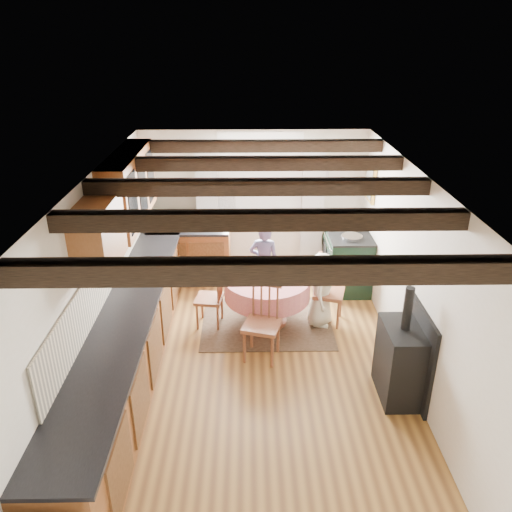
{
  "coord_description": "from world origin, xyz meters",
  "views": [
    {
      "loc": [
        -0.1,
        -5.1,
        3.83
      ],
      "look_at": [
        0.0,
        0.8,
        1.15
      ],
      "focal_mm": 35.38,
      "sensor_mm": 36.0,
      "label": 1
    }
  ],
  "objects_px": {
    "cup": "(271,271)",
    "chair_near": "(262,323)",
    "child_right": "(321,290)",
    "chair_left": "(209,296)",
    "cast_iron_stove": "(403,343)",
    "child_far": "(264,263)",
    "chair_right": "(329,290)",
    "dining_table": "(267,301)",
    "aga_range": "(347,259)"
  },
  "relations": [
    {
      "from": "cup",
      "to": "chair_near",
      "type": "bearing_deg",
      "value": -99.16
    },
    {
      "from": "child_right",
      "to": "chair_left",
      "type": "bearing_deg",
      "value": 104.3
    },
    {
      "from": "cast_iron_stove",
      "to": "child_far",
      "type": "distance_m",
      "value": 2.68
    },
    {
      "from": "chair_near",
      "to": "chair_right",
      "type": "relative_size",
      "value": 1.02
    },
    {
      "from": "dining_table",
      "to": "aga_range",
      "type": "relative_size",
      "value": 1.16
    },
    {
      "from": "chair_near",
      "to": "cast_iron_stove",
      "type": "xyz_separation_m",
      "value": [
        1.52,
        -0.74,
        0.18
      ]
    },
    {
      "from": "dining_table",
      "to": "cup",
      "type": "relative_size",
      "value": 11.8
    },
    {
      "from": "dining_table",
      "to": "chair_left",
      "type": "distance_m",
      "value": 0.81
    },
    {
      "from": "aga_range",
      "to": "child_right",
      "type": "distance_m",
      "value": 1.28
    },
    {
      "from": "dining_table",
      "to": "chair_left",
      "type": "height_order",
      "value": "chair_left"
    },
    {
      "from": "chair_right",
      "to": "chair_left",
      "type": "bearing_deg",
      "value": 107.42
    },
    {
      "from": "chair_right",
      "to": "cast_iron_stove",
      "type": "relative_size",
      "value": 0.72
    },
    {
      "from": "chair_near",
      "to": "aga_range",
      "type": "bearing_deg",
      "value": 70.05
    },
    {
      "from": "chair_near",
      "to": "chair_left",
      "type": "bearing_deg",
      "value": 147.64
    },
    {
      "from": "aga_range",
      "to": "cup",
      "type": "xyz_separation_m",
      "value": [
        -1.26,
        -1.0,
        0.29
      ]
    },
    {
      "from": "child_right",
      "to": "child_far",
      "type": "bearing_deg",
      "value": 60.65
    },
    {
      "from": "dining_table",
      "to": "child_right",
      "type": "bearing_deg",
      "value": -1.32
    },
    {
      "from": "dining_table",
      "to": "aga_range",
      "type": "height_order",
      "value": "aga_range"
    },
    {
      "from": "cup",
      "to": "aga_range",
      "type": "bearing_deg",
      "value": 38.36
    },
    {
      "from": "cast_iron_stove",
      "to": "child_right",
      "type": "xyz_separation_m",
      "value": [
        -0.68,
        1.53,
        -0.15
      ]
    },
    {
      "from": "cast_iron_stove",
      "to": "chair_near",
      "type": "bearing_deg",
      "value": 154.11
    },
    {
      "from": "dining_table",
      "to": "aga_range",
      "type": "distance_m",
      "value": 1.73
    },
    {
      "from": "aga_range",
      "to": "child_far",
      "type": "bearing_deg",
      "value": -162.95
    },
    {
      "from": "chair_near",
      "to": "chair_right",
      "type": "height_order",
      "value": "chair_near"
    },
    {
      "from": "chair_left",
      "to": "cup",
      "type": "xyz_separation_m",
      "value": [
        0.86,
        0.14,
        0.32
      ]
    },
    {
      "from": "chair_near",
      "to": "aga_range",
      "type": "relative_size",
      "value": 1.0
    },
    {
      "from": "child_far",
      "to": "child_right",
      "type": "bearing_deg",
      "value": 145.24
    },
    {
      "from": "chair_right",
      "to": "child_far",
      "type": "height_order",
      "value": "child_far"
    },
    {
      "from": "child_right",
      "to": "cup",
      "type": "height_order",
      "value": "child_right"
    },
    {
      "from": "chair_right",
      "to": "cast_iron_stove",
      "type": "bearing_deg",
      "value": -144.97
    },
    {
      "from": "dining_table",
      "to": "chair_near",
      "type": "height_order",
      "value": "chair_near"
    },
    {
      "from": "child_far",
      "to": "child_right",
      "type": "xyz_separation_m",
      "value": [
        0.76,
        -0.74,
        -0.07
      ]
    },
    {
      "from": "dining_table",
      "to": "chair_right",
      "type": "xyz_separation_m",
      "value": [
        0.87,
        0.04,
        0.14
      ]
    },
    {
      "from": "chair_near",
      "to": "child_far",
      "type": "relative_size",
      "value": 0.83
    },
    {
      "from": "cast_iron_stove",
      "to": "chair_right",
      "type": "bearing_deg",
      "value": 109.38
    },
    {
      "from": "dining_table",
      "to": "child_far",
      "type": "bearing_deg",
      "value": 91.58
    },
    {
      "from": "aga_range",
      "to": "child_far",
      "type": "xyz_separation_m",
      "value": [
        -1.33,
        -0.41,
        0.14
      ]
    },
    {
      "from": "chair_right",
      "to": "cup",
      "type": "xyz_separation_m",
      "value": [
        -0.81,
        0.09,
        0.26
      ]
    },
    {
      "from": "chair_near",
      "to": "chair_left",
      "type": "distance_m",
      "value": 1.07
    },
    {
      "from": "cast_iron_stove",
      "to": "child_right",
      "type": "bearing_deg",
      "value": 113.98
    },
    {
      "from": "cast_iron_stove",
      "to": "cup",
      "type": "height_order",
      "value": "cast_iron_stove"
    },
    {
      "from": "chair_left",
      "to": "child_far",
      "type": "height_order",
      "value": "child_far"
    },
    {
      "from": "chair_near",
      "to": "dining_table",
      "type": "bearing_deg",
      "value": 99.32
    },
    {
      "from": "chair_left",
      "to": "aga_range",
      "type": "xyz_separation_m",
      "value": [
        2.11,
        1.14,
        0.03
      ]
    },
    {
      "from": "dining_table",
      "to": "chair_right",
      "type": "distance_m",
      "value": 0.88
    },
    {
      "from": "cast_iron_stove",
      "to": "chair_left",
      "type": "bearing_deg",
      "value": 145.41
    },
    {
      "from": "cast_iron_stove",
      "to": "child_far",
      "type": "xyz_separation_m",
      "value": [
        -1.44,
        2.26,
        -0.08
      ]
    },
    {
      "from": "cast_iron_stove",
      "to": "child_right",
      "type": "distance_m",
      "value": 1.68
    },
    {
      "from": "chair_near",
      "to": "aga_range",
      "type": "distance_m",
      "value": 2.39
    },
    {
      "from": "dining_table",
      "to": "child_right",
      "type": "xyz_separation_m",
      "value": [
        0.74,
        -0.02,
        0.18
      ]
    }
  ]
}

